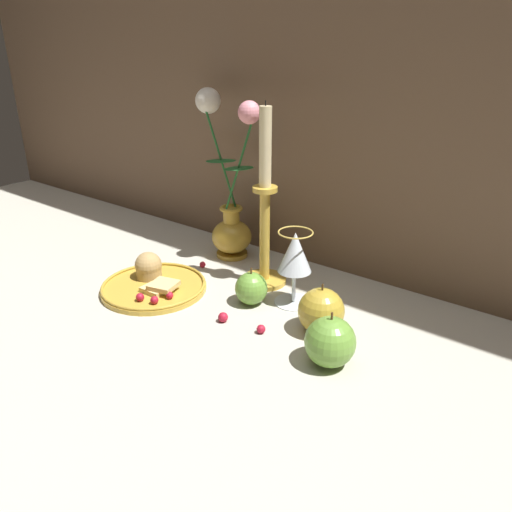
# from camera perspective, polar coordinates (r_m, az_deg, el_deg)

# --- Properties ---
(ground_plane) EXTENTS (2.40, 2.40, 0.00)m
(ground_plane) POSITION_cam_1_polar(r_m,az_deg,el_deg) (1.03, -1.52, -4.46)
(ground_plane) COLOR #B7B2A3
(ground_plane) RESTS_ON ground
(vase) EXTENTS (0.20, 0.10, 0.38)m
(vase) POSITION_cam_1_polar(r_m,az_deg,el_deg) (1.17, -3.07, 6.11)
(vase) COLOR gold
(vase) RESTS_ON ground_plane
(plate_with_pastries) EXTENTS (0.22, 0.22, 0.07)m
(plate_with_pastries) POSITION_cam_1_polar(r_m,az_deg,el_deg) (1.07, -11.71, -2.90)
(plate_with_pastries) COLOR gold
(plate_with_pastries) RESTS_ON ground_plane
(wine_glass) EXTENTS (0.08, 0.08, 0.15)m
(wine_glass) POSITION_cam_1_polar(r_m,az_deg,el_deg) (0.96, 4.46, 0.04)
(wine_glass) COLOR silver
(wine_glass) RESTS_ON ground_plane
(candlestick) EXTENTS (0.09, 0.09, 0.38)m
(candlestick) POSITION_cam_1_polar(r_m,az_deg,el_deg) (1.02, 1.02, 4.15)
(candlestick) COLOR gold
(candlestick) RESTS_ON ground_plane
(apple_beside_vase) EXTENTS (0.08, 0.08, 0.10)m
(apple_beside_vase) POSITION_cam_1_polar(r_m,az_deg,el_deg) (0.89, 7.45, -6.25)
(apple_beside_vase) COLOR #B2932D
(apple_beside_vase) RESTS_ON ground_plane
(apple_near_glass) EXTENTS (0.06, 0.06, 0.08)m
(apple_near_glass) POSITION_cam_1_polar(r_m,az_deg,el_deg) (0.98, -0.55, -3.72)
(apple_near_glass) COLOR #669938
(apple_near_glass) RESTS_ON ground_plane
(apple_at_table_edge) EXTENTS (0.08, 0.08, 0.09)m
(apple_at_table_edge) POSITION_cam_1_polar(r_m,az_deg,el_deg) (0.81, 8.47, -9.68)
(apple_at_table_edge) COLOR #669938
(apple_at_table_edge) RESTS_ON ground_plane
(berry_near_plate) EXTENTS (0.02, 0.02, 0.02)m
(berry_near_plate) POSITION_cam_1_polar(r_m,az_deg,el_deg) (0.93, -3.78, -6.99)
(berry_near_plate) COLOR #AD192D
(berry_near_plate) RESTS_ON ground_plane
(berry_front_center) EXTENTS (0.02, 0.02, 0.02)m
(berry_front_center) POSITION_cam_1_polar(r_m,az_deg,el_deg) (0.98, 7.65, -5.54)
(berry_front_center) COLOR #AD192D
(berry_front_center) RESTS_ON ground_plane
(berry_by_glass_stem) EXTENTS (0.01, 0.01, 0.01)m
(berry_by_glass_stem) POSITION_cam_1_polar(r_m,az_deg,el_deg) (1.15, -6.12, -0.98)
(berry_by_glass_stem) COLOR #AD192D
(berry_by_glass_stem) RESTS_ON ground_plane
(berry_under_candlestick) EXTENTS (0.02, 0.02, 0.02)m
(berry_under_candlestick) POSITION_cam_1_polar(r_m,az_deg,el_deg) (0.90, 0.58, -8.35)
(berry_under_candlestick) COLOR #AD192D
(berry_under_candlestick) RESTS_ON ground_plane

